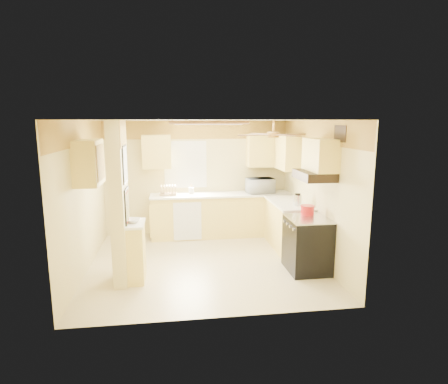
{
  "coord_description": "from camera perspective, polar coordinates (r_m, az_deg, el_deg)",
  "views": [
    {
      "loc": [
        -0.53,
        -6.28,
        2.49
      ],
      "look_at": [
        0.39,
        0.35,
        1.21
      ],
      "focal_mm": 30.0,
      "sensor_mm": 36.0,
      "label": 1
    }
  ],
  "objects": [
    {
      "name": "range_hood",
      "position": [
        6.23,
        13.6,
        2.48
      ],
      "size": [
        0.5,
        0.76,
        0.14
      ],
      "primitive_type": "cube",
      "color": "black",
      "rests_on": "upper_cab_over_stove"
    },
    {
      "name": "microwave",
      "position": [
        8.2,
        5.55,
        0.98
      ],
      "size": [
        0.62,
        0.45,
        0.32
      ],
      "primitive_type": "imported",
      "rotation": [
        0.0,
        0.0,
        3.25
      ],
      "color": "white",
      "rests_on": "countertop_back"
    },
    {
      "name": "wall_left",
      "position": [
        6.57,
        -20.66,
        -0.78
      ],
      "size": [
        0.0,
        3.8,
        3.8
      ],
      "primitive_type": "plane",
      "rotation": [
        1.57,
        0.0,
        1.57
      ],
      "color": "#DBCA86",
      "rests_on": "floor"
    },
    {
      "name": "countertop_right",
      "position": [
        7.4,
        9.77,
        -1.6
      ],
      "size": [
        0.64,
        1.44,
        0.04
      ],
      "primitive_type": "cube",
      "color": "white",
      "rests_on": "lower_cabinets_right"
    },
    {
      "name": "upper_cab_right",
      "position": [
        7.92,
        9.49,
        6.02
      ],
      "size": [
        0.35,
        1.0,
        0.7
      ],
      "primitive_type": "cube",
      "color": "#FFE369",
      "rests_on": "wall_right"
    },
    {
      "name": "lower_cabinets_back",
      "position": [
        8.21,
        -0.43,
        -3.59
      ],
      "size": [
        3.0,
        0.6,
        0.9
      ],
      "primitive_type": "cube",
      "color": "#FFE369",
      "rests_on": "floor"
    },
    {
      "name": "utensil_crock",
      "position": [
        8.1,
        -5.01,
        0.23
      ],
      "size": [
        0.1,
        0.1,
        0.21
      ],
      "color": "white",
      "rests_on": "countertop_back"
    },
    {
      "name": "lower_cabinets_right",
      "position": [
        7.52,
        9.73,
        -5.1
      ],
      "size": [
        0.6,
        1.4,
        0.9
      ],
      "primitive_type": "cube",
      "color": "#FFE369",
      "rests_on": "floor"
    },
    {
      "name": "bowl",
      "position": [
        5.98,
        -13.73,
        -4.25
      ],
      "size": [
        0.29,
        0.29,
        0.06
      ],
      "primitive_type": "imported",
      "rotation": [
        0.0,
        0.0,
        -0.29
      ],
      "color": "white",
      "rests_on": "ledge_top"
    },
    {
      "name": "stove",
      "position": [
        6.47,
        12.56,
        -7.75
      ],
      "size": [
        0.68,
        0.77,
        0.92
      ],
      "color": "black",
      "rests_on": "floor"
    },
    {
      "name": "vent_grate",
      "position": [
        5.94,
        17.31,
        8.5
      ],
      "size": [
        0.02,
        0.4,
        0.25
      ],
      "primitive_type": "cube",
      "color": "black",
      "rests_on": "wall_right"
    },
    {
      "name": "dish_rack",
      "position": [
        8.04,
        -8.5,
        0.09
      ],
      "size": [
        0.36,
        0.28,
        0.2
      ],
      "color": "tan",
      "rests_on": "countertop_back"
    },
    {
      "name": "upper_cab_over_stove",
      "position": [
        6.22,
        14.47,
        5.49
      ],
      "size": [
        0.35,
        0.76,
        0.52
      ],
      "primitive_type": "cube",
      "color": "#FFE369",
      "rests_on": "wall_right"
    },
    {
      "name": "ceiling",
      "position": [
        6.3,
        -3.11,
        10.88
      ],
      "size": [
        4.0,
        4.0,
        0.0
      ],
      "primitive_type": "plane",
      "rotation": [
        3.14,
        0.0,
        0.0
      ],
      "color": "white",
      "rests_on": "wall_back"
    },
    {
      "name": "wall_front",
      "position": [
        4.58,
        -0.93,
        -4.87
      ],
      "size": [
        4.0,
        0.0,
        4.0
      ],
      "primitive_type": "plane",
      "rotation": [
        -1.57,
        0.0,
        0.0
      ],
      "color": "#DBCA86",
      "rests_on": "floor"
    },
    {
      "name": "countertop_back",
      "position": [
        8.09,
        -0.43,
        -0.39
      ],
      "size": [
        3.04,
        0.64,
        0.04
      ],
      "primitive_type": "cube",
      "color": "white",
      "rests_on": "lower_cabinets_back"
    },
    {
      "name": "wall_right",
      "position": [
        6.89,
        13.82,
        0.12
      ],
      "size": [
        0.0,
        3.8,
        3.8
      ],
      "primitive_type": "plane",
      "rotation": [
        1.57,
        0.0,
        -1.57
      ],
      "color": "#DBCA86",
      "rests_on": "floor"
    },
    {
      "name": "ceiling_fan",
      "position": [
        5.79,
        7.53,
        8.7
      ],
      "size": [
        1.15,
        1.15,
        0.26
      ],
      "color": "gold",
      "rests_on": "ceiling"
    },
    {
      "name": "upper_cab_back_left",
      "position": [
        8.04,
        -10.2,
        6.07
      ],
      "size": [
        0.6,
        0.35,
        0.7
      ],
      "primitive_type": "cube",
      "color": "#FFE369",
      "rests_on": "wall_back"
    },
    {
      "name": "upper_cab_left_wall",
      "position": [
        6.2,
        -19.94,
        4.24
      ],
      "size": [
        0.35,
        0.75,
        0.7
      ],
      "primitive_type": "cube",
      "color": "#FFE369",
      "rests_on": "wall_left"
    },
    {
      "name": "window",
      "position": [
        8.23,
        -5.9,
        4.18
      ],
      "size": [
        0.92,
        0.02,
        1.02
      ],
      "color": "white",
      "rests_on": "wall_back"
    },
    {
      "name": "partition_column",
      "position": [
        5.92,
        -15.66,
        -1.69
      ],
      "size": [
        0.2,
        0.7,
        2.5
      ],
      "primitive_type": "cube",
      "color": "#DBCA86",
      "rests_on": "floor"
    },
    {
      "name": "wallpaper_border",
      "position": [
        8.18,
        -4.23,
        9.44
      ],
      "size": [
        4.0,
        0.02,
        0.4
      ],
      "primitive_type": "cube",
      "color": "gold",
      "rests_on": "wall_back"
    },
    {
      "name": "kettle",
      "position": [
        7.07,
        11.15,
        -1.18
      ],
      "size": [
        0.15,
        0.15,
        0.23
      ],
      "color": "silver",
      "rests_on": "countertop_right"
    },
    {
      "name": "poster_nashville",
      "position": [
        5.92,
        -14.57,
        -2.13
      ],
      "size": [
        0.02,
        0.42,
        0.57
      ],
      "color": "black",
      "rests_on": "partition_column"
    },
    {
      "name": "dutch_oven",
      "position": [
        6.53,
        12.6,
        -2.68
      ],
      "size": [
        0.24,
        0.24,
        0.16
      ],
      "color": "red",
      "rests_on": "stove"
    },
    {
      "name": "ceiling_light_panel",
      "position": [
        6.81,
        -2.62,
        10.5
      ],
      "size": [
        1.35,
        0.95,
        0.06
      ],
      "color": "brown",
      "rests_on": "ceiling"
    },
    {
      "name": "ledge_top",
      "position": [
        5.97,
        -13.41,
        -4.73
      ],
      "size": [
        0.28,
        0.58,
        0.04
      ],
      "primitive_type": "cube",
      "color": "white",
      "rests_on": "partition_ledge"
    },
    {
      "name": "poster_menu",
      "position": [
        5.81,
        -14.87,
        4.13
      ],
      "size": [
        0.02,
        0.42,
        0.57
      ],
      "color": "black",
      "rests_on": "partition_column"
    },
    {
      "name": "dishwasher_panel",
      "position": [
        7.85,
        -5.58,
        -4.46
      ],
      "size": [
        0.58,
        0.02,
        0.8
      ],
      "primitive_type": "cube",
      "color": "white",
      "rests_on": "lower_cabinets_back"
    },
    {
      "name": "partition_ledge",
      "position": [
        6.11,
        -13.21,
        -8.98
      ],
      "size": [
        0.25,
        0.55,
        0.9
      ],
      "primitive_type": "cube",
      "color": "#FFE369",
      "rests_on": "floor"
    },
    {
      "name": "floor",
      "position": [
        6.78,
        -2.9,
        -10.76
      ],
      "size": [
        4.0,
        4.0,
        0.0
      ],
      "primitive_type": "plane",
      "color": "beige",
      "rests_on": "ground"
    },
    {
      "name": "wall_back",
      "position": [
        8.29,
        -4.14,
        2.17
      ],
      "size": [
        4.0,
        0.0,
        4.0
      ],
      "primitive_type": "plane",
      "rotation": [
        1.57,
        0.0,
        0.0
      ],
      "color": "#DBCA86",
      "rests_on": "floor"
    },
    {
      "name": "upper_cab_back_right",
      "position": [
        8.3,
        6.69,
        6.3
      ],
      "size": [
        0.9,
        0.35,
        0.7
      ],
      "primitive_type": "cube",
      "color": "#FFE369",
      "rests_on": "wall_back"
    }
  ]
}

